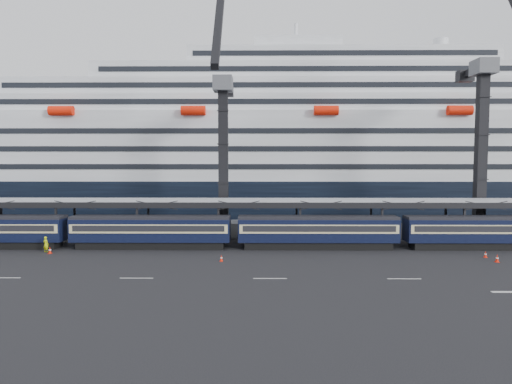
% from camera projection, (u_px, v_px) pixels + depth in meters
% --- Properties ---
extents(ground, '(260.00, 260.00, 0.00)m').
position_uv_depth(ground, '(412.00, 268.00, 44.67)').
color(ground, black).
rests_on(ground, ground).
extents(train, '(133.05, 3.00, 4.05)m').
position_uv_depth(train, '(346.00, 230.00, 54.53)').
color(train, black).
rests_on(train, ground).
extents(canopy, '(130.00, 6.25, 5.53)m').
position_uv_depth(canopy, '(377.00, 202.00, 58.27)').
color(canopy, '#95979D').
rests_on(canopy, ground).
extents(cruise_ship, '(214.09, 28.84, 34.00)m').
position_uv_depth(cruise_ship, '(330.00, 151.00, 89.69)').
color(cruise_ship, black).
rests_on(cruise_ship, ground).
extents(crane_dark_near, '(4.50, 17.75, 35.08)m').
position_uv_depth(crane_dark_near, '(223.00, 150.00, 62.58)').
color(crane_dark_near, '#46484D').
rests_on(crane_dark_near, ground).
extents(crane_dark_mid, '(4.50, 18.24, 39.64)m').
position_uv_depth(crane_dark_mid, '(483.00, 140.00, 61.13)').
color(crane_dark_mid, '#46484D').
rests_on(crane_dark_mid, ground).
extents(worker, '(0.77, 0.62, 1.83)m').
position_uv_depth(worker, '(46.00, 244.00, 52.47)').
color(worker, '#CEE00B').
rests_on(worker, ground).
extents(traffic_cone_b, '(0.39, 0.39, 0.78)m').
position_uv_depth(traffic_cone_b, '(50.00, 250.00, 51.75)').
color(traffic_cone_b, red).
rests_on(traffic_cone_b, ground).
extents(traffic_cone_c, '(0.34, 0.34, 0.69)m').
position_uv_depth(traffic_cone_c, '(221.00, 258.00, 47.80)').
color(traffic_cone_c, red).
rests_on(traffic_cone_c, ground).
extents(traffic_cone_d, '(0.35, 0.35, 0.69)m').
position_uv_depth(traffic_cone_d, '(486.00, 254.00, 49.65)').
color(traffic_cone_d, red).
rests_on(traffic_cone_d, ground).
extents(traffic_cone_e, '(0.40, 0.40, 0.80)m').
position_uv_depth(traffic_cone_e, '(497.00, 258.00, 47.38)').
color(traffic_cone_e, red).
rests_on(traffic_cone_e, ground).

